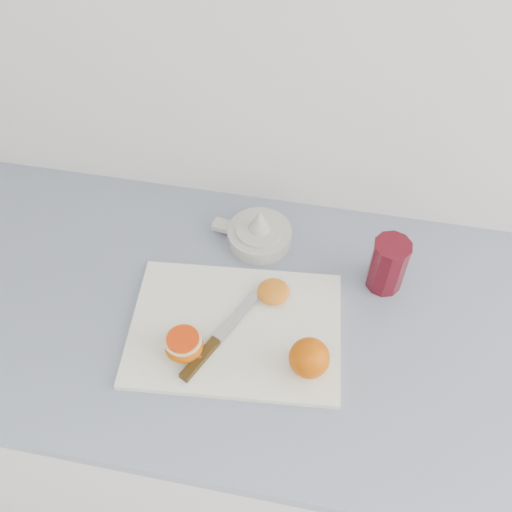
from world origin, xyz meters
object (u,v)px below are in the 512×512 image
object	(u,v)px
citrus_juicer	(259,233)
cutting_board	(235,329)
red_tumbler	(387,266)
counter	(302,420)
half_orange	(184,345)

from	to	relation	value
citrus_juicer	cutting_board	bearing A→B (deg)	-90.30
citrus_juicer	red_tumbler	size ratio (longest dim) A/B	1.44
counter	half_orange	xyz separation A→B (m)	(-0.22, -0.11, 0.48)
counter	half_orange	distance (m)	0.54
half_orange	citrus_juicer	distance (m)	0.30
cutting_board	red_tumbler	size ratio (longest dim) A/B	3.29
citrus_juicer	counter	bearing A→B (deg)	-50.68
half_orange	red_tumbler	bearing A→B (deg)	33.82
cutting_board	citrus_juicer	xyz separation A→B (m)	(0.00, 0.22, 0.02)
counter	cutting_board	xyz separation A→B (m)	(-0.15, -0.05, 0.45)
half_orange	red_tumbler	size ratio (longest dim) A/B	0.58
half_orange	red_tumbler	world-z (taller)	red_tumbler
citrus_juicer	half_orange	bearing A→B (deg)	-105.21
cutting_board	citrus_juicer	bearing A→B (deg)	89.70
half_orange	citrus_juicer	size ratio (longest dim) A/B	0.40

